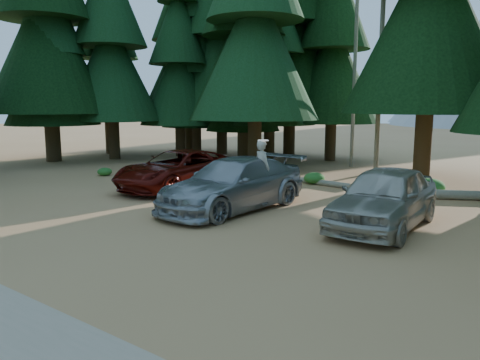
{
  "coord_description": "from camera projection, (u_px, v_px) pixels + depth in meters",
  "views": [
    {
      "loc": [
        9.53,
        -8.91,
        3.48
      ],
      "look_at": [
        1.23,
        2.19,
        1.25
      ],
      "focal_mm": 35.0,
      "sensor_mm": 36.0,
      "label": 1
    }
  ],
  "objects": [
    {
      "name": "ground",
      "position": [
        159.0,
        229.0,
        13.23
      ],
      "size": [
        160.0,
        160.0,
        0.0
      ],
      "primitive_type": "plane",
      "color": "#B57E4D",
      "rests_on": "ground"
    },
    {
      "name": "forest_belt_north",
      "position": [
        364.0,
        171.0,
        25.09
      ],
      "size": [
        36.0,
        7.0,
        22.0
      ],
      "primitive_type": null,
      "color": "black",
      "rests_on": "ground"
    },
    {
      "name": "forest_belt_west",
      "position": [
        15.0,
        169.0,
        25.56
      ],
      "size": [
        6.0,
        22.0,
        22.0
      ],
      "primitive_type": null,
      "color": "black",
      "rests_on": "ground"
    },
    {
      "name": "snag_front",
      "position": [
        381.0,
        54.0,
        23.27
      ],
      "size": [
        0.24,
        0.24,
        12.0
      ],
      "primitive_type": "cylinder",
      "color": "#6D6757",
      "rests_on": "ground"
    },
    {
      "name": "snag_back",
      "position": [
        354.0,
        77.0,
        25.8
      ],
      "size": [
        0.2,
        0.2,
        10.0
      ],
      "primitive_type": "cylinder",
      "color": "#6D6757",
      "rests_on": "ground"
    },
    {
      "name": "red_pickup",
      "position": [
        178.0,
        170.0,
        19.52
      ],
      "size": [
        2.69,
        5.82,
        1.62
      ],
      "primitive_type": "imported",
      "rotation": [
        0.0,
        0.0,
        -0.0
      ],
      "color": "#5A0D07",
      "rests_on": "ground"
    },
    {
      "name": "silver_minivan_center",
      "position": [
        233.0,
        184.0,
        15.68
      ],
      "size": [
        2.8,
        6.06,
        1.72
      ],
      "primitive_type": "imported",
      "rotation": [
        0.0,
        0.0,
        -0.07
      ],
      "color": "#9EA2A6",
      "rests_on": "ground"
    },
    {
      "name": "silver_minivan_right",
      "position": [
        385.0,
        197.0,
        13.32
      ],
      "size": [
        2.3,
        5.25,
        1.76
      ],
      "primitive_type": "imported",
      "rotation": [
        0.0,
        0.0,
        0.04
      ],
      "color": "#B5B0A1",
      "rests_on": "ground"
    },
    {
      "name": "frisbee_player",
      "position": [
        262.0,
        167.0,
        15.79
      ],
      "size": [
        0.79,
        0.66,
        1.87
      ],
      "rotation": [
        0.0,
        0.0,
        2.78
      ],
      "color": "beige",
      "rests_on": "ground"
    },
    {
      "name": "log_left",
      "position": [
        235.0,
        181.0,
        20.7
      ],
      "size": [
        4.03,
        1.38,
        0.29
      ],
      "primitive_type": "cylinder",
      "rotation": [
        0.0,
        1.57,
        0.27
      ],
      "color": "#6D6757",
      "rests_on": "ground"
    },
    {
      "name": "log_mid",
      "position": [
        320.0,
        182.0,
        20.48
      ],
      "size": [
        3.08,
        0.67,
        0.25
      ],
      "primitive_type": "cylinder",
      "rotation": [
        0.0,
        1.57,
        -0.14
      ],
      "color": "#6D6757",
      "rests_on": "ground"
    },
    {
      "name": "shrub_far_left",
      "position": [
        166.0,
        167.0,
        24.49
      ],
      "size": [
        1.03,
        1.03,
        0.57
      ],
      "primitive_type": "ellipsoid",
      "color": "#1E6523",
      "rests_on": "ground"
    },
    {
      "name": "shrub_left",
      "position": [
        267.0,
        177.0,
        21.34
      ],
      "size": [
        0.79,
        0.79,
        0.44
      ],
      "primitive_type": "ellipsoid",
      "color": "#1E6523",
      "rests_on": "ground"
    },
    {
      "name": "shrub_center_left",
      "position": [
        278.0,
        184.0,
        19.36
      ],
      "size": [
        0.92,
        0.92,
        0.5
      ],
      "primitive_type": "ellipsoid",
      "color": "#1E6523",
      "rests_on": "ground"
    },
    {
      "name": "shrub_center_right",
      "position": [
        314.0,
        178.0,
        20.81
      ],
      "size": [
        0.94,
        0.94,
        0.51
      ],
      "primitive_type": "ellipsoid",
      "color": "#1E6523",
      "rests_on": "ground"
    },
    {
      "name": "shrub_right",
      "position": [
        429.0,
        187.0,
        18.15
      ],
      "size": [
        1.22,
        1.22,
        0.67
      ],
      "primitive_type": "ellipsoid",
      "color": "#1E6523",
      "rests_on": "ground"
    },
    {
      "name": "shrub_edge_west",
      "position": [
        105.0,
        172.0,
        23.27
      ],
      "size": [
        0.72,
        0.72,
        0.39
      ],
      "primitive_type": "ellipsoid",
      "color": "#1E6523",
      "rests_on": "ground"
    }
  ]
}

